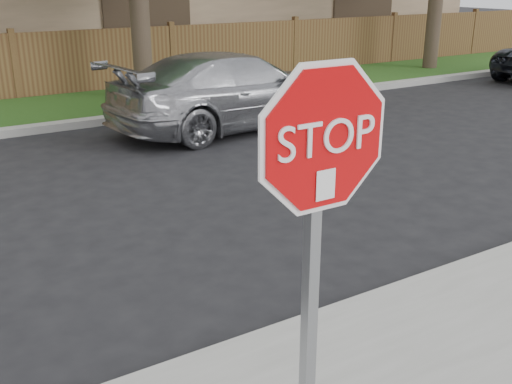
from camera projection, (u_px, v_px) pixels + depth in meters
ground at (296, 326)px, 5.18m from camera, size 90.00×90.00×0.00m
far_curb at (54, 127)px, 11.67m from camera, size 70.00×0.30×0.15m
grass_strip at (35, 112)px, 12.99m from camera, size 70.00×3.00×0.12m
fence at (15, 68)px, 14.02m from camera, size 70.00×0.12×1.60m
stop_sign at (319, 202)px, 2.89m from camera, size 1.01×0.13×2.55m
sedan_right at (234, 90)px, 11.69m from camera, size 5.29×2.66×1.47m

